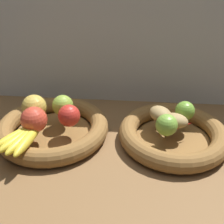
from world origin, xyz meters
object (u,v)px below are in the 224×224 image
at_px(apple_green_back, 63,105).
at_px(potato_large, 175,120).
at_px(apple_red_front, 34,120).
at_px(lime_far, 185,111).
at_px(fruit_bowl_right, 173,134).
at_px(apple_golden_left, 34,107).
at_px(apple_red_right, 69,116).
at_px(lime_near, 167,125).
at_px(potato_oblong, 160,114).
at_px(banana_bunch_front, 23,137).
at_px(chili_pepper, 178,127).
at_px(fruit_bowl_left, 53,128).

distance_m(apple_green_back, potato_large, 0.35).
bearing_deg(apple_red_front, lime_far, 13.13).
height_order(fruit_bowl_right, lime_far, lime_far).
height_order(apple_golden_left, apple_red_right, apple_golden_left).
distance_m(potato_large, lime_far, 0.06).
relative_size(apple_red_front, lime_near, 1.21).
distance_m(apple_red_right, potato_oblong, 0.28).
bearing_deg(banana_bunch_front, chili_pepper, 12.45).
distance_m(fruit_bowl_right, apple_red_front, 0.41).
relative_size(fruit_bowl_right, potato_oblong, 4.16).
bearing_deg(lime_near, banana_bunch_front, -170.08).
distance_m(lime_near, chili_pepper, 0.05).
distance_m(fruit_bowl_right, potato_large, 0.05).
bearing_deg(fruit_bowl_right, fruit_bowl_left, 180.00).
relative_size(apple_green_back, chili_pepper, 0.63).
distance_m(potato_oblong, potato_large, 0.05).
bearing_deg(fruit_bowl_right, chili_pepper, -60.05).
xyz_separation_m(fruit_bowl_right, lime_far, (0.03, 0.04, 0.06)).
xyz_separation_m(fruit_bowl_right, apple_green_back, (-0.35, 0.04, 0.06)).
height_order(fruit_bowl_right, apple_green_back, apple_green_back).
bearing_deg(apple_red_right, apple_golden_left, 163.26).
distance_m(potato_oblong, lime_near, 0.08).
height_order(fruit_bowl_left, fruit_bowl_right, same).
relative_size(fruit_bowl_left, potato_oblong, 4.39).
relative_size(banana_bunch_front, potato_large, 2.13).
xyz_separation_m(fruit_bowl_right, apple_red_front, (-0.40, -0.06, 0.07)).
height_order(banana_bunch_front, potato_oblong, potato_oblong).
bearing_deg(apple_green_back, apple_red_front, -121.51).
bearing_deg(fruit_bowl_left, apple_golden_left, 164.87).
xyz_separation_m(fruit_bowl_right, apple_golden_left, (-0.43, 0.02, 0.07)).
bearing_deg(potato_large, chili_pepper, -60.05).
bearing_deg(apple_green_back, fruit_bowl_right, -6.30).
xyz_separation_m(banana_bunch_front, chili_pepper, (0.43, 0.10, -0.00)).
bearing_deg(apple_red_right, apple_red_front, -157.27).
bearing_deg(apple_red_right, fruit_bowl_left, 161.81).
xyz_separation_m(fruit_bowl_left, fruit_bowl_right, (0.37, -0.00, 0.00)).
xyz_separation_m(apple_red_right, potato_large, (0.31, 0.02, -0.01)).
distance_m(fruit_bowl_right, apple_green_back, 0.35).
relative_size(apple_green_back, lime_far, 1.11).
height_order(apple_green_back, chili_pepper, apple_green_back).
height_order(banana_bunch_front, lime_far, lime_far).
relative_size(apple_red_right, lime_far, 1.10).
bearing_deg(chili_pepper, lime_near, -175.76).
xyz_separation_m(fruit_bowl_left, potato_large, (0.37, -0.00, 0.05)).
bearing_deg(lime_near, chili_pepper, 34.42).
relative_size(apple_red_front, potato_large, 0.97).
height_order(apple_red_front, chili_pepper, apple_red_front).
height_order(apple_red_right, lime_far, apple_red_right).
relative_size(fruit_bowl_left, potato_large, 4.47).
bearing_deg(apple_golden_left, lime_near, -8.32).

